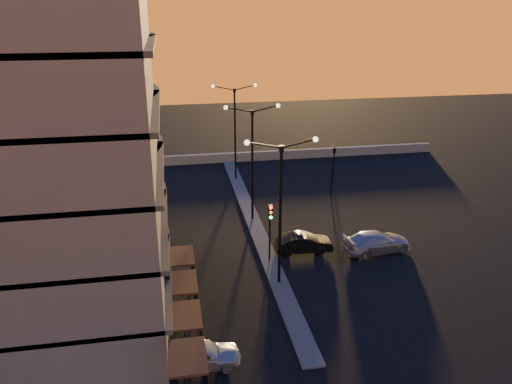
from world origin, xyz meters
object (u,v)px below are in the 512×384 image
object	(u,v)px
car_sedan	(303,243)
car_hatchback	(199,354)
streetlamp_mid	(252,154)
traffic_light_main	(270,223)
car_wagon	(377,242)

from	to	relation	value
car_sedan	car_hatchback	bearing A→B (deg)	144.85
streetlamp_mid	car_sedan	xyz separation A→B (m)	(2.66, -6.06, -4.92)
traffic_light_main	car_wagon	world-z (taller)	traffic_light_main
car_hatchback	car_wagon	bearing A→B (deg)	-50.95
streetlamp_mid	car_sedan	size ratio (longest dim) A/B	2.33
car_hatchback	car_sedan	xyz separation A→B (m)	(8.15, 10.75, -0.01)
streetlamp_mid	car_sedan	world-z (taller)	streetlamp_mid
traffic_light_main	car_hatchback	bearing A→B (deg)	-119.58
car_sedan	streetlamp_mid	bearing A→B (deg)	25.68
streetlamp_mid	car_wagon	world-z (taller)	streetlamp_mid
traffic_light_main	car_hatchback	world-z (taller)	traffic_light_main
car_wagon	traffic_light_main	bearing A→B (deg)	83.00
car_hatchback	car_wagon	size ratio (longest dim) A/B	0.80
car_hatchback	streetlamp_mid	bearing A→B (deg)	-15.64
streetlamp_mid	traffic_light_main	distance (m)	7.62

